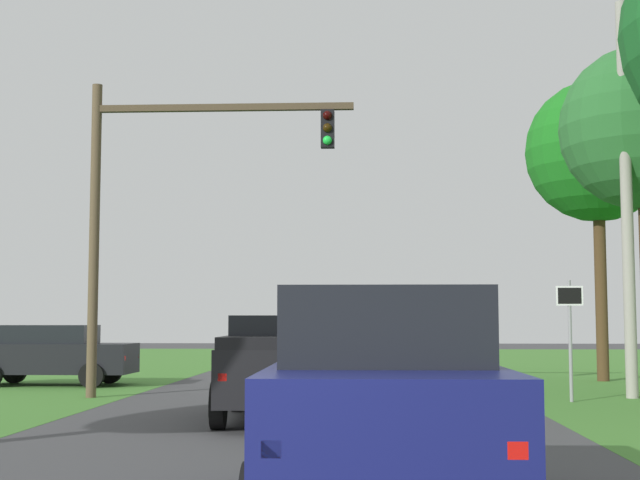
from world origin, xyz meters
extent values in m
plane|color=#424244|center=(0.00, 9.53, 0.00)|extent=(120.00, 120.00, 0.00)
cube|color=navy|center=(1.28, 3.52, 0.88)|extent=(2.07, 4.77, 1.05)
cube|color=black|center=(1.28, 3.75, 1.75)|extent=(1.81, 2.97, 0.69)
cube|color=red|center=(0.48, 1.16, 0.94)|extent=(0.14, 0.06, 0.12)
cube|color=red|center=(2.14, 1.18, 0.94)|extent=(0.14, 0.06, 0.12)
cylinder|color=black|center=(0.26, 4.98, 0.36)|extent=(0.25, 0.72, 0.72)
cylinder|color=black|center=(2.28, 5.00, 0.36)|extent=(0.25, 0.72, 0.72)
cube|color=black|center=(-0.45, 11.97, 0.87)|extent=(2.14, 5.21, 0.94)
cube|color=black|center=(-0.43, 11.71, 1.62)|extent=(1.78, 2.02, 0.55)
cube|color=black|center=(-0.38, 10.38, 1.44)|extent=(1.91, 2.02, 0.20)
cube|color=red|center=(-1.14, 9.40, 0.92)|extent=(0.14, 0.07, 0.12)
cube|color=red|center=(0.45, 9.46, 0.92)|extent=(0.14, 0.07, 0.12)
cylinder|color=black|center=(-1.48, 13.52, 0.40)|extent=(0.26, 0.81, 0.80)
cylinder|color=black|center=(0.46, 13.60, 0.40)|extent=(0.26, 0.81, 0.80)
cylinder|color=black|center=(-1.35, 10.34, 0.40)|extent=(0.26, 0.81, 0.80)
cylinder|color=black|center=(0.58, 10.41, 0.40)|extent=(0.26, 0.81, 0.80)
cylinder|color=brown|center=(-5.36, 16.53, 3.76)|extent=(0.24, 0.24, 7.51)
cube|color=#4C3D2B|center=(-2.26, 16.53, 6.91)|extent=(6.21, 0.16, 0.16)
cube|color=black|center=(0.23, 16.53, 6.36)|extent=(0.32, 0.28, 0.90)
sphere|color=black|center=(0.23, 16.38, 6.66)|extent=(0.22, 0.22, 0.22)
sphere|color=black|center=(0.23, 16.38, 6.36)|extent=(0.22, 0.22, 0.22)
sphere|color=#1ED83F|center=(0.23, 16.38, 6.06)|extent=(0.22, 0.22, 0.22)
cylinder|color=gray|center=(5.70, 15.89, 1.36)|extent=(0.08, 0.08, 2.72)
cube|color=white|center=(5.70, 15.86, 2.37)|extent=(0.60, 0.03, 0.44)
cube|color=black|center=(5.70, 15.85, 2.37)|extent=(0.52, 0.01, 0.36)
cube|color=black|center=(-7.69, 20.55, 0.76)|extent=(4.53, 1.80, 0.83)
cube|color=black|center=(-7.92, 20.55, 1.43)|extent=(2.72, 1.59, 0.52)
cube|color=red|center=(-5.45, 19.81, 0.80)|extent=(0.06, 0.14, 0.12)
cube|color=red|center=(-5.45, 21.29, 0.80)|extent=(0.06, 0.14, 0.12)
cylinder|color=black|center=(-9.09, 21.45, 0.34)|extent=(0.68, 0.22, 0.68)
cylinder|color=black|center=(-6.28, 19.65, 0.34)|extent=(0.68, 0.22, 0.68)
cylinder|color=black|center=(-6.28, 21.45, 0.34)|extent=(0.68, 0.22, 0.68)
cylinder|color=#9E998E|center=(7.33, 16.94, 4.75)|extent=(0.28, 0.28, 9.50)
cylinder|color=#4C351E|center=(8.23, 23.18, 2.68)|extent=(0.36, 0.36, 5.36)
sphere|color=#1A721C|center=(8.23, 23.18, 7.00)|extent=(4.37, 4.37, 4.37)
camera|label=1|loc=(1.13, -5.19, 1.80)|focal=51.97mm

